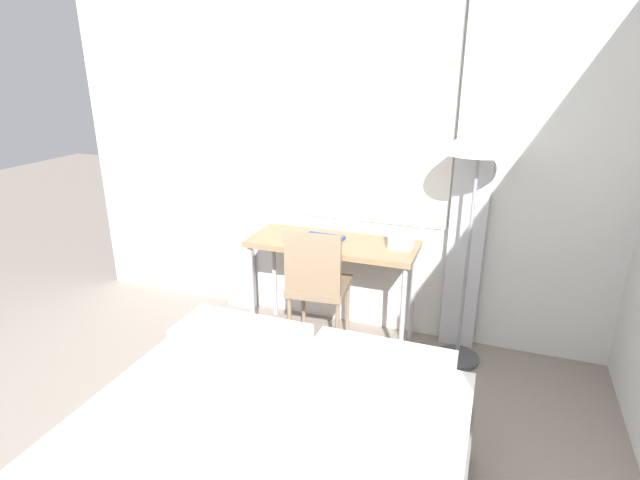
# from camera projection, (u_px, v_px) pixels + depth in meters

# --- Properties ---
(wall_back_with_window) EXTENTS (4.63, 0.13, 2.70)m
(wall_back_with_window) POSITION_uv_depth(u_px,v_px,m) (355.00, 151.00, 3.54)
(wall_back_with_window) COLOR silver
(wall_back_with_window) RESTS_ON ground_plane
(desk) EXTENTS (1.18, 0.46, 0.77)m
(desk) POSITION_uv_depth(u_px,v_px,m) (332.00, 251.00, 3.51)
(desk) COLOR #937551
(desk) RESTS_ON ground_plane
(desk_chair) EXTENTS (0.44, 0.44, 0.92)m
(desk_chair) POSITION_uv_depth(u_px,v_px,m) (317.00, 282.00, 3.42)
(desk_chair) COLOR #8C7259
(desk_chair) RESTS_ON ground_plane
(standing_lamp) EXTENTS (0.43, 0.43, 1.66)m
(standing_lamp) POSITION_uv_depth(u_px,v_px,m) (479.00, 152.00, 2.98)
(standing_lamp) COLOR #4C4C51
(standing_lamp) RESTS_ON ground_plane
(telephone) EXTENTS (0.18, 0.14, 0.12)m
(telephone) POSITION_uv_depth(u_px,v_px,m) (402.00, 240.00, 3.35)
(telephone) COLOR white
(telephone) RESTS_ON desk
(book) EXTENTS (0.28, 0.20, 0.02)m
(book) POSITION_uv_depth(u_px,v_px,m) (323.00, 239.00, 3.49)
(book) COLOR navy
(book) RESTS_ON desk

